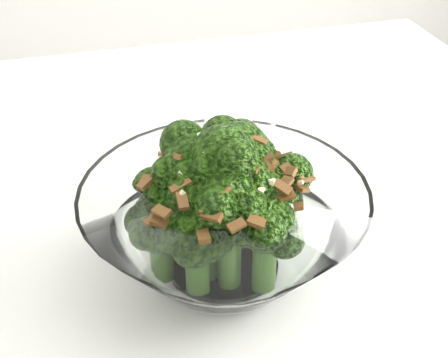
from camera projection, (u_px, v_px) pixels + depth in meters
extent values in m
cube|color=white|center=(48.00, 240.00, 0.59)|extent=(1.28, 0.93, 0.04)
cylinder|color=white|center=(361.00, 232.00, 1.20)|extent=(0.04, 0.04, 0.71)
cylinder|color=white|center=(224.00, 268.00, 0.53)|extent=(0.09, 0.09, 0.01)
cylinder|color=#315B18|center=(224.00, 220.00, 0.50)|extent=(0.02, 0.02, 0.09)
sphere|color=#2F5C11|center=(224.00, 159.00, 0.46)|extent=(0.05, 0.05, 0.05)
cylinder|color=#315B18|center=(238.00, 206.00, 0.52)|extent=(0.02, 0.02, 0.08)
sphere|color=#2F5C11|center=(239.00, 152.00, 0.49)|extent=(0.05, 0.05, 0.05)
cylinder|color=#315B18|center=(197.00, 220.00, 0.51)|extent=(0.02, 0.02, 0.08)
sphere|color=#2F5C11|center=(195.00, 166.00, 0.48)|extent=(0.05, 0.05, 0.05)
cylinder|color=#315B18|center=(229.00, 247.00, 0.48)|extent=(0.02, 0.02, 0.07)
sphere|color=#2F5C11|center=(230.00, 196.00, 0.45)|extent=(0.05, 0.05, 0.05)
cylinder|color=#315B18|center=(268.00, 229.00, 0.51)|extent=(0.02, 0.02, 0.06)
sphere|color=#2F5C11|center=(270.00, 188.00, 0.49)|extent=(0.05, 0.05, 0.05)
cylinder|color=#315B18|center=(178.00, 227.00, 0.51)|extent=(0.02, 0.02, 0.06)
sphere|color=#2F5C11|center=(176.00, 187.00, 0.49)|extent=(0.05, 0.05, 0.05)
cylinder|color=#315B18|center=(265.00, 263.00, 0.48)|extent=(0.02, 0.02, 0.05)
sphere|color=#2F5C11|center=(266.00, 224.00, 0.46)|extent=(0.05, 0.05, 0.05)
cylinder|color=#315B18|center=(197.00, 266.00, 0.48)|extent=(0.02, 0.02, 0.05)
sphere|color=#2F5C11|center=(196.00, 229.00, 0.46)|extent=(0.04, 0.04, 0.04)
cylinder|color=#315B18|center=(271.00, 213.00, 0.54)|extent=(0.02, 0.02, 0.04)
sphere|color=#2F5C11|center=(273.00, 183.00, 0.52)|extent=(0.04, 0.04, 0.04)
cylinder|color=#315B18|center=(162.00, 257.00, 0.49)|extent=(0.02, 0.02, 0.04)
sphere|color=#2F5C11|center=(160.00, 226.00, 0.48)|extent=(0.04, 0.04, 0.04)
cylinder|color=#315B18|center=(221.00, 206.00, 0.55)|extent=(0.02, 0.02, 0.05)
sphere|color=#2F5C11|center=(221.00, 175.00, 0.53)|extent=(0.04, 0.04, 0.04)
cylinder|color=#315B18|center=(207.00, 243.00, 0.49)|extent=(0.02, 0.02, 0.07)
sphere|color=#2F5C11|center=(206.00, 198.00, 0.47)|extent=(0.04, 0.04, 0.04)
cylinder|color=#315B18|center=(188.00, 233.00, 0.51)|extent=(0.02, 0.02, 0.06)
sphere|color=#2F5C11|center=(186.00, 193.00, 0.49)|extent=(0.05, 0.05, 0.05)
cube|color=brown|center=(145.00, 182.00, 0.48)|extent=(0.01, 0.02, 0.01)
cube|color=brown|center=(180.00, 148.00, 0.50)|extent=(0.01, 0.02, 0.01)
cube|color=brown|center=(274.00, 155.00, 0.49)|extent=(0.01, 0.02, 0.01)
cube|color=brown|center=(252.00, 139.00, 0.52)|extent=(0.01, 0.02, 0.01)
cube|color=brown|center=(165.00, 162.00, 0.49)|extent=(0.02, 0.02, 0.01)
cube|color=brown|center=(285.00, 183.00, 0.46)|extent=(0.02, 0.02, 0.01)
cube|color=brown|center=(251.00, 143.00, 0.49)|extent=(0.02, 0.02, 0.01)
cube|color=brown|center=(172.00, 153.00, 0.51)|extent=(0.01, 0.01, 0.01)
cube|color=brown|center=(305.00, 178.00, 0.48)|extent=(0.02, 0.02, 0.01)
cube|color=brown|center=(159.00, 222.00, 0.44)|extent=(0.01, 0.01, 0.01)
cube|color=brown|center=(282.00, 187.00, 0.45)|extent=(0.02, 0.01, 0.01)
cube|color=brown|center=(300.00, 188.00, 0.47)|extent=(0.01, 0.02, 0.01)
cube|color=brown|center=(154.00, 218.00, 0.45)|extent=(0.02, 0.01, 0.01)
cube|color=brown|center=(204.00, 143.00, 0.51)|extent=(0.01, 0.01, 0.01)
cube|color=brown|center=(182.00, 151.00, 0.49)|extent=(0.02, 0.02, 0.01)
cube|color=brown|center=(145.00, 183.00, 0.47)|extent=(0.01, 0.01, 0.01)
cube|color=brown|center=(288.00, 169.00, 0.47)|extent=(0.01, 0.01, 0.01)
cube|color=brown|center=(182.00, 201.00, 0.44)|extent=(0.01, 0.02, 0.01)
cube|color=brown|center=(162.00, 212.00, 0.44)|extent=(0.02, 0.02, 0.01)
cube|color=brown|center=(296.00, 168.00, 0.48)|extent=(0.01, 0.02, 0.01)
cube|color=brown|center=(221.00, 190.00, 0.43)|extent=(0.01, 0.02, 0.01)
cube|color=brown|center=(207.00, 141.00, 0.50)|extent=(0.02, 0.02, 0.01)
cube|color=brown|center=(183.00, 156.00, 0.46)|extent=(0.02, 0.02, 0.01)
cube|color=brown|center=(258.00, 140.00, 0.47)|extent=(0.02, 0.01, 0.01)
cube|color=brown|center=(237.00, 225.00, 0.43)|extent=(0.01, 0.01, 0.01)
cube|color=brown|center=(299.00, 206.00, 0.45)|extent=(0.01, 0.01, 0.01)
cube|color=brown|center=(287.00, 165.00, 0.49)|extent=(0.01, 0.01, 0.01)
cube|color=brown|center=(266.00, 178.00, 0.45)|extent=(0.01, 0.02, 0.01)
cube|color=brown|center=(192.00, 147.00, 0.48)|extent=(0.01, 0.01, 0.01)
cube|color=brown|center=(211.00, 209.00, 0.43)|extent=(0.02, 0.01, 0.01)
cube|color=brown|center=(288.00, 160.00, 0.48)|extent=(0.01, 0.02, 0.01)
cube|color=brown|center=(269.00, 165.00, 0.46)|extent=(0.02, 0.02, 0.01)
cube|color=brown|center=(200.00, 142.00, 0.52)|extent=(0.01, 0.01, 0.01)
cube|color=brown|center=(282.00, 165.00, 0.48)|extent=(0.01, 0.02, 0.00)
cube|color=brown|center=(265.00, 166.00, 0.45)|extent=(0.01, 0.02, 0.01)
cube|color=brown|center=(204.00, 236.00, 0.43)|extent=(0.01, 0.02, 0.01)
cube|color=brown|center=(262.00, 160.00, 0.46)|extent=(0.02, 0.01, 0.01)
cube|color=brown|center=(286.00, 172.00, 0.47)|extent=(0.02, 0.02, 0.01)
cube|color=brown|center=(172.00, 158.00, 0.48)|extent=(0.02, 0.02, 0.01)
cube|color=brown|center=(198.00, 144.00, 0.53)|extent=(0.01, 0.01, 0.00)
cube|color=brown|center=(220.00, 135.00, 0.51)|extent=(0.02, 0.02, 0.01)
cube|color=brown|center=(237.00, 157.00, 0.45)|extent=(0.02, 0.01, 0.00)
cube|color=brown|center=(181.00, 186.00, 0.45)|extent=(0.02, 0.01, 0.01)
cube|color=brown|center=(256.00, 143.00, 0.47)|extent=(0.02, 0.02, 0.01)
cube|color=brown|center=(212.00, 216.00, 0.43)|extent=(0.02, 0.02, 0.01)
cube|color=brown|center=(233.00, 170.00, 0.44)|extent=(0.01, 0.02, 0.01)
cube|color=brown|center=(257.00, 222.00, 0.43)|extent=(0.02, 0.01, 0.01)
cube|color=brown|center=(285.00, 197.00, 0.45)|extent=(0.02, 0.01, 0.01)
cube|color=brown|center=(231.00, 133.00, 0.46)|extent=(0.01, 0.01, 0.01)
cube|color=brown|center=(168.00, 155.00, 0.48)|extent=(0.02, 0.01, 0.01)
cube|color=brown|center=(251.00, 168.00, 0.44)|extent=(0.01, 0.01, 0.00)
cube|color=brown|center=(200.00, 135.00, 0.48)|extent=(0.02, 0.01, 0.01)
cube|color=beige|center=(260.00, 207.00, 0.43)|extent=(0.01, 0.01, 0.00)
cube|color=beige|center=(231.00, 184.00, 0.43)|extent=(0.00, 0.00, 0.00)
cube|color=beige|center=(191.00, 139.00, 0.50)|extent=(0.01, 0.01, 0.01)
cube|color=beige|center=(200.00, 135.00, 0.46)|extent=(0.00, 0.00, 0.00)
cube|color=beige|center=(162.00, 153.00, 0.50)|extent=(0.01, 0.01, 0.01)
cube|color=beige|center=(207.00, 137.00, 0.45)|extent=(0.00, 0.00, 0.00)
cube|color=beige|center=(182.00, 193.00, 0.44)|extent=(0.01, 0.01, 0.01)
cube|color=beige|center=(247.00, 172.00, 0.44)|extent=(0.00, 0.01, 0.00)
cube|color=beige|center=(301.00, 182.00, 0.47)|extent=(0.01, 0.01, 0.00)
cube|color=beige|center=(271.00, 181.00, 0.44)|extent=(0.01, 0.01, 0.01)
cube|color=beige|center=(189.00, 143.00, 0.47)|extent=(0.00, 0.00, 0.00)
cube|color=beige|center=(260.00, 184.00, 0.44)|extent=(0.01, 0.01, 0.01)
cube|color=beige|center=(208.00, 142.00, 0.52)|extent=(0.01, 0.01, 0.00)
cube|color=beige|center=(302.00, 177.00, 0.47)|extent=(0.00, 0.00, 0.00)
cube|color=beige|center=(223.00, 133.00, 0.50)|extent=(0.01, 0.01, 0.01)
cube|color=beige|center=(261.00, 190.00, 0.44)|extent=(0.01, 0.01, 0.00)
cube|color=beige|center=(274.00, 149.00, 0.50)|extent=(0.00, 0.01, 0.00)
cube|color=beige|center=(266.00, 144.00, 0.49)|extent=(0.00, 0.00, 0.00)
cube|color=beige|center=(179.00, 151.00, 0.49)|extent=(0.01, 0.01, 0.01)
cube|color=beige|center=(196.00, 142.00, 0.49)|extent=(0.01, 0.01, 0.01)
cube|color=beige|center=(272.00, 149.00, 0.50)|extent=(0.01, 0.01, 0.01)
cube|color=beige|center=(231.00, 136.00, 0.52)|extent=(0.01, 0.01, 0.01)
cube|color=beige|center=(205.00, 153.00, 0.44)|extent=(0.01, 0.01, 0.00)
cube|color=beige|center=(192.00, 143.00, 0.46)|extent=(0.01, 0.01, 0.00)
cube|color=beige|center=(210.00, 131.00, 0.46)|extent=(0.00, 0.01, 0.00)
cube|color=beige|center=(230.00, 131.00, 0.46)|extent=(0.00, 0.00, 0.00)
cube|color=beige|center=(182.00, 173.00, 0.45)|extent=(0.01, 0.01, 0.01)
cube|color=beige|center=(238.00, 193.00, 0.43)|extent=(0.01, 0.01, 0.01)
cube|color=beige|center=(159.00, 171.00, 0.47)|extent=(0.01, 0.01, 0.01)
cube|color=beige|center=(226.00, 127.00, 0.47)|extent=(0.01, 0.01, 0.01)
cube|color=beige|center=(265.00, 145.00, 0.51)|extent=(0.01, 0.01, 0.01)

